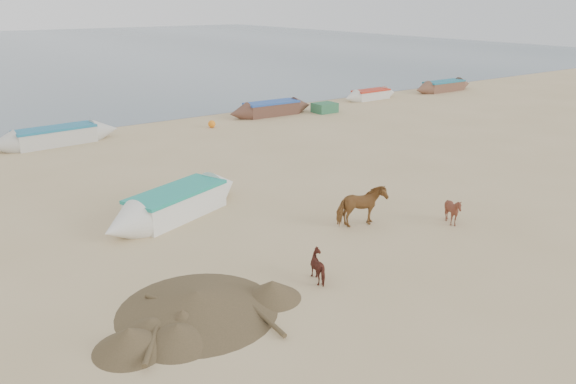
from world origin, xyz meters
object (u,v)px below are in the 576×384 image
object	(u,v)px
cow_adult	(361,206)
near_canoe	(177,203)
calf_front	(453,211)
calf_right	(321,266)

from	to	relation	value
cow_adult	near_canoe	size ratio (longest dim) A/B	0.26
cow_adult	near_canoe	distance (m)	6.42
cow_adult	calf_front	distance (m)	3.13
cow_adult	calf_right	bearing A→B (deg)	136.89
calf_right	cow_adult	bearing A→B (deg)	-66.65
cow_adult	calf_front	size ratio (longest dim) A/B	1.68
calf_right	near_canoe	bearing A→B (deg)	0.56
calf_front	near_canoe	size ratio (longest dim) A/B	0.16
cow_adult	calf_front	bearing A→B (deg)	-108.80
cow_adult	near_canoe	xyz separation A→B (m)	(-4.65, 4.43, -0.21)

